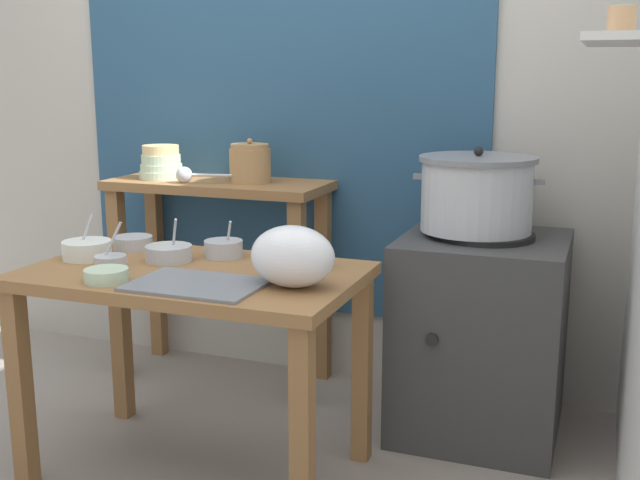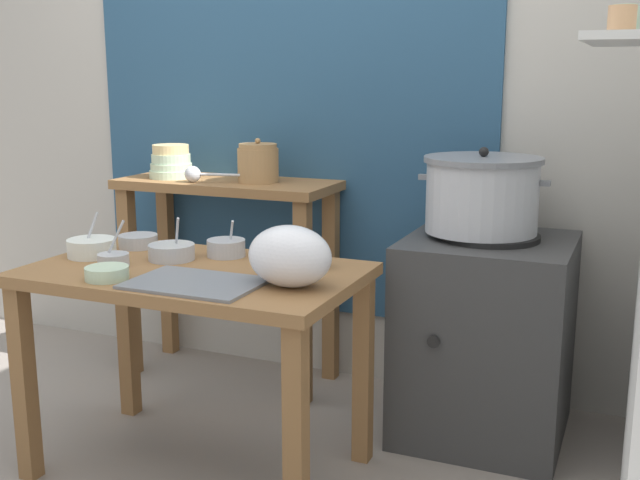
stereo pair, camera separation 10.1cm
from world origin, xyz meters
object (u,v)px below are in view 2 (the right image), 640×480
Objects in this scene: prep_table at (195,301)px; prep_bowl_6 at (172,251)px; prep_bowl_4 at (113,259)px; steamer_pot at (482,194)px; bowl_stack_enamel at (171,163)px; clay_pot at (258,163)px; prep_bowl_2 at (138,240)px; serving_tray at (195,283)px; prep_bowl_0 at (107,272)px; prep_bowl_1 at (226,247)px; stove_block at (485,337)px; plastic_bag at (290,256)px; prep_bowl_3 at (312,257)px; prep_bowl_5 at (92,247)px; ladle at (195,174)px; back_shelf_table at (228,230)px.

prep_bowl_6 reaches higher than prep_table.
prep_bowl_4 is at bearing -164.84° from prep_table.
steamer_pot is 1.40m from bowl_stack_enamel.
prep_bowl_2 is (-0.20, -0.60, -0.24)m from clay_pot.
prep_table is 2.75× the size of serving_tray.
prep_table is 6.87× the size of prep_bowl_6.
prep_bowl_1 is at bearing 66.36° from prep_bowl_0.
plastic_bag is at bearing -121.84° from stove_block.
prep_bowl_5 is (-0.78, -0.16, 0.00)m from prep_bowl_3.
prep_bowl_1 is (0.19, 0.42, 0.01)m from prep_bowl_0.
prep_bowl_2 is 0.72m from prep_bowl_3.
prep_bowl_5 is at bearing 136.82° from prep_bowl_0.
prep_bowl_4 is 0.20m from prep_bowl_6.
prep_bowl_4 reaches higher than prep_bowl_1.
prep_bowl_4 is (0.32, -0.84, -0.22)m from bowl_stack_enamel.
prep_bowl_0 is at bearing -65.82° from prep_bowl_2.
prep_bowl_4 is 0.96× the size of prep_bowl_6.
bowl_stack_enamel is 1.22× the size of prep_bowl_6.
serving_tray is at bearing -161.20° from plastic_bag.
prep_table is 8.11× the size of prep_bowl_1.
steamer_pot is 0.87m from plastic_bag.
prep_bowl_5 is (-1.23, -0.67, -0.17)m from steamer_pot.
plastic_bag is at bearing -118.90° from steamer_pot.
prep_bowl_3 is at bearing -135.07° from stove_block.
prep_table is 0.86m from ladle.
serving_tray is at bearing -129.17° from steamer_pot.
serving_tray is 0.36m from prep_bowl_6.
back_shelf_table is 0.34m from clay_pot.
prep_table is 0.31m from prep_bowl_0.
clay_pot is (-0.17, 0.79, 0.37)m from prep_table.
serving_tray is at bearing -14.36° from prep_bowl_4.
steamer_pot reaches higher than prep_bowl_6.
plastic_bag reaches higher than prep_bowl_1.
ladle is 0.79m from prep_bowl_4.
back_shelf_table reaches higher than prep_bowl_5.
back_shelf_table reaches higher than serving_tray.
prep_bowl_1 is 0.39m from prep_bowl_4.
plastic_bag is 0.82m from prep_bowl_5.
prep_bowl_0 is at bearing -165.23° from plastic_bag.
prep_table is at bearing -154.27° from prep_bowl_3.
prep_bowl_4 is at bearing -86.25° from back_shelf_table.
prep_bowl_5 is (-0.16, 0.08, 0.01)m from prep_bowl_4.
ladle is 1.86× the size of prep_bowl_1.
prep_table is 9.25× the size of prep_bowl_3.
bowl_stack_enamel is at bearing 111.60° from prep_bowl_2.
steamer_pot is at bearing 35.12° from prep_bowl_4.
steamer_pot is at bearing 61.10° from plastic_bag.
prep_bowl_0 is (-0.18, -0.22, 0.13)m from prep_table.
bowl_stack_enamel is 0.20m from ladle.
prep_bowl_2 reaches higher than serving_tray.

